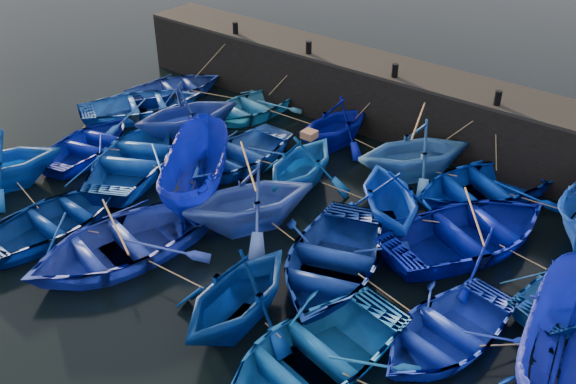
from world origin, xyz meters
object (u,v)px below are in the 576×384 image
Objects in this scene: boat_13 at (90,144)px; wooden_crate at (309,134)px; boat_0 at (176,87)px; boat_8 at (239,154)px.

boat_13 is 8.70m from wooden_crate.
boat_0 is 0.92× the size of boat_8.
boat_8 is 10.62× the size of wooden_crate.
boat_0 is 6.97m from boat_8.
boat_13 reaches higher than boat_0.
boat_13 is at bearing 123.42° from boat_0.
boat_0 is 9.92m from wooden_crate.
wooden_crate is at bearing 3.24° from boat_8.
boat_0 is at bearing 155.47° from boat_8.
boat_8 is at bearing -164.49° from boat_13.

